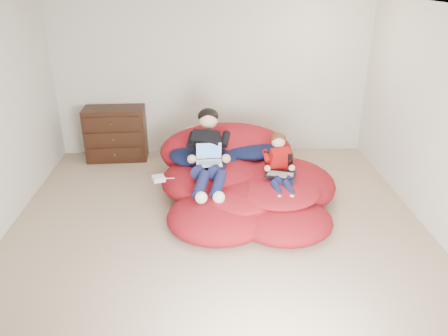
% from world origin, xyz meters
% --- Properties ---
extents(room_shell, '(5.10, 5.10, 2.77)m').
position_xyz_m(room_shell, '(0.00, 0.00, 0.22)').
color(room_shell, tan).
rests_on(room_shell, ground).
extents(dresser, '(0.96, 0.55, 0.85)m').
position_xyz_m(dresser, '(-1.56, 2.25, 0.43)').
color(dresser, black).
rests_on(dresser, ground).
extents(beanbag_pile, '(2.40, 2.45, 0.89)m').
position_xyz_m(beanbag_pile, '(0.35, 0.78, 0.26)').
color(beanbag_pile, '#A2121C').
rests_on(beanbag_pile, ground).
extents(cream_pillow, '(0.45, 0.28, 0.28)m').
position_xyz_m(cream_pillow, '(-0.25, 1.58, 0.62)').
color(cream_pillow, white).
rests_on(cream_pillow, beanbag_pile).
extents(older_boy, '(0.47, 1.30, 0.82)m').
position_xyz_m(older_boy, '(-0.09, 0.80, 0.71)').
color(older_boy, black).
rests_on(older_boy, beanbag_pile).
extents(younger_boy, '(0.32, 0.85, 0.62)m').
position_xyz_m(younger_boy, '(0.80, 0.55, 0.60)').
color(younger_boy, '#A8100E').
rests_on(younger_boy, beanbag_pile).
extents(laptop_white, '(0.33, 0.28, 0.24)m').
position_xyz_m(laptop_white, '(-0.09, 0.69, 0.64)').
color(laptop_white, silver).
rests_on(laptop_white, older_boy).
extents(laptop_black, '(0.43, 0.49, 0.25)m').
position_xyz_m(laptop_black, '(0.80, 0.55, 0.55)').
color(laptop_black, black).
rests_on(laptop_black, younger_boy).
extents(power_adapter, '(0.19, 0.19, 0.06)m').
position_xyz_m(power_adapter, '(-0.73, 0.57, 0.42)').
color(power_adapter, silver).
rests_on(power_adapter, beanbag_pile).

